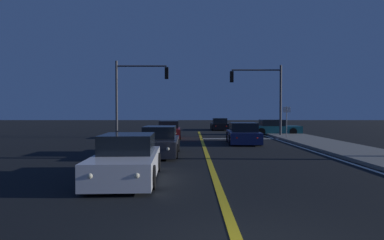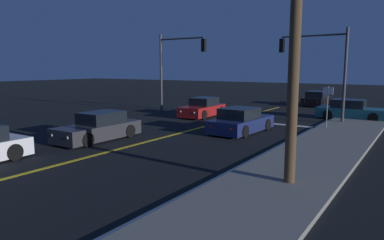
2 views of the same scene
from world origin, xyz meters
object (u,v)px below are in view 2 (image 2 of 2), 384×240
Objects in this scene: car_side_waiting_black at (317,99)px; street_sign_corner at (328,101)px; car_distant_tail_red at (203,108)px; car_far_approaching_navy at (241,122)px; car_following_oncoming_teal at (351,111)px; traffic_signal_far_left at (176,60)px; traffic_signal_near_right at (320,60)px; car_parked_curb_charcoal at (99,128)px.

street_sign_corner is at bearing -73.20° from car_side_waiting_black.
car_far_approaching_navy is (5.05, -4.25, 0.00)m from car_distant_tail_red.
traffic_signal_far_left reaches higher than car_following_oncoming_teal.
car_distant_tail_red is at bearing 142.54° from car_far_approaching_navy.
car_distant_tail_red and car_following_oncoming_teal have the same top height.
traffic_signal_far_left reaches higher than traffic_signal_near_right.
traffic_signal_near_right is at bearing -32.86° from car_following_oncoming_teal.
car_side_waiting_black is 0.73× the size of traffic_signal_near_right.
car_far_approaching_navy is (4.80, 5.65, 0.00)m from car_parked_curb_charcoal.
car_distant_tail_red is 4.34m from traffic_signal_far_left.
car_distant_tail_red is 1.72× the size of street_sign_corner.
car_distant_tail_red is at bearing 13.31° from traffic_signal_near_right.
traffic_signal_far_left is 11.71m from street_sign_corner.
traffic_signal_far_left reaches higher than street_sign_corner.
car_following_oncoming_teal and car_parked_curb_charcoal have the same top height.
car_distant_tail_red is at bearing -65.11° from car_following_oncoming_teal.
street_sign_corner reaches higher than car_following_oncoming_teal.
car_side_waiting_black is 1.74× the size of street_sign_corner.
traffic_signal_near_right is 2.39× the size of street_sign_corner.
traffic_signal_near_right reaches higher than car_parked_curb_charcoal.
traffic_signal_near_right reaches higher than car_distant_tail_red.
traffic_signal_far_left is (-10.18, -1.40, 0.08)m from traffic_signal_near_right.
car_far_approaching_navy is 0.73× the size of traffic_signal_far_left.
traffic_signal_far_left is (-2.64, 0.38, 3.42)m from car_distant_tail_red.
car_following_oncoming_teal is 1.02× the size of car_far_approaching_navy.
car_distant_tail_red is at bearing -8.23° from traffic_signal_far_left.
car_following_oncoming_teal is 16.71m from car_parked_curb_charcoal.
traffic_signal_far_left is at bearing -10.50° from car_distant_tail_red.
car_distant_tail_red is at bearing 173.36° from street_sign_corner.
street_sign_corner reaches higher than car_parked_curb_charcoal.
car_side_waiting_black is 16.24m from car_far_approaching_navy.
car_side_waiting_black is 8.82m from car_following_oncoming_teal.
traffic_signal_far_left is at bearing -71.90° from car_following_oncoming_teal.
traffic_signal_far_left is at bearing 7.83° from traffic_signal_near_right.
car_far_approaching_navy is at bearing -31.02° from traffic_signal_far_left.
car_far_approaching_navy is 9.61m from traffic_signal_far_left.
street_sign_corner is at bearing -7.01° from traffic_signal_far_left.
car_distant_tail_red and car_side_waiting_black have the same top height.
traffic_signal_far_left reaches higher than car_far_approaching_navy.
car_far_approaching_navy is at bearing -130.95° from car_parked_curb_charcoal.
traffic_signal_near_right is 0.98× the size of traffic_signal_far_left.
traffic_signal_far_left is (-2.89, 10.28, 3.42)m from car_parked_curb_charcoal.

